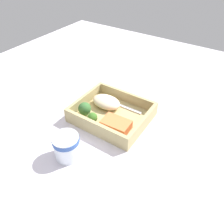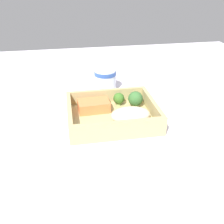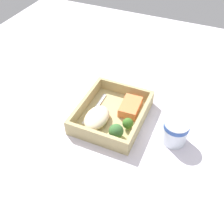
% 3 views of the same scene
% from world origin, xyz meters
% --- Properties ---
extents(ground_plane, '(1.60, 1.60, 0.02)m').
position_xyz_m(ground_plane, '(0.00, 0.00, -0.01)').
color(ground_plane, silver).
extents(takeout_tray, '(0.25, 0.21, 0.01)m').
position_xyz_m(takeout_tray, '(0.00, 0.00, 0.01)').
color(takeout_tray, tan).
rests_on(takeout_tray, ground_plane).
extents(tray_rim, '(0.25, 0.21, 0.04)m').
position_xyz_m(tray_rim, '(0.00, 0.00, 0.03)').
color(tray_rim, tan).
rests_on(tray_rim, takeout_tray).
extents(salmon_fillet, '(0.09, 0.06, 0.03)m').
position_xyz_m(salmon_fillet, '(-0.05, 0.05, 0.03)').
color(salmon_fillet, '#F17741').
rests_on(salmon_fillet, takeout_tray).
extents(mashed_potatoes, '(0.11, 0.07, 0.04)m').
position_xyz_m(mashed_potatoes, '(0.05, -0.03, 0.03)').
color(mashed_potatoes, beige).
rests_on(mashed_potatoes, takeout_tray).
extents(broccoli_floret_1, '(0.03, 0.03, 0.04)m').
position_xyz_m(broccoli_floret_1, '(0.03, 0.07, 0.03)').
color(broccoli_floret_1, '#86AA5D').
rests_on(broccoli_floret_1, takeout_tray).
extents(broccoli_floret_2, '(0.05, 0.05, 0.05)m').
position_xyz_m(broccoli_floret_2, '(0.08, 0.05, 0.04)').
color(broccoli_floret_2, '#769854').
rests_on(broccoli_floret_2, takeout_tray).
extents(fork, '(0.16, 0.02, 0.00)m').
position_xyz_m(fork, '(0.01, -0.06, 0.01)').
color(fork, silver).
rests_on(fork, takeout_tray).
extents(paper_cup, '(0.08, 0.08, 0.08)m').
position_xyz_m(paper_cup, '(0.01, 0.21, 0.04)').
color(paper_cup, white).
rests_on(paper_cup, ground_plane).
extents(receipt_slip, '(0.13, 0.16, 0.00)m').
position_xyz_m(receipt_slip, '(-0.11, 0.26, 0.00)').
color(receipt_slip, white).
rests_on(receipt_slip, ground_plane).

